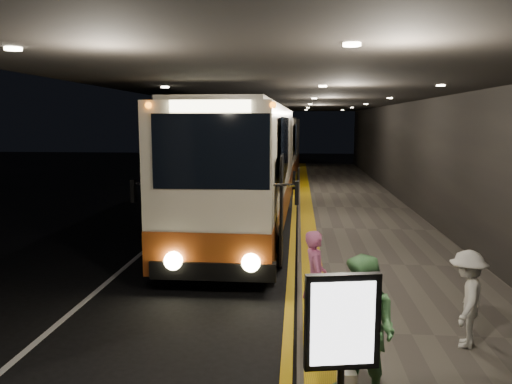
{
  "coord_description": "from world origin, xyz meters",
  "views": [
    {
      "loc": [
        2.49,
        -11.14,
        3.63
      ],
      "look_at": [
        1.35,
        2.33,
        1.7
      ],
      "focal_mm": 35.0,
      "sensor_mm": 36.0,
      "label": 1
    }
  ],
  "objects_px": {
    "coach_third": "(283,143)",
    "passenger_boarding": "(315,278)",
    "coach_second": "(275,151)",
    "stanchion_post": "(313,309)",
    "passenger_waiting_white": "(467,299)",
    "info_sign": "(342,325)",
    "coach_main": "(245,173)",
    "bag_plain": "(347,384)",
    "passenger_waiting_green": "(364,331)"
  },
  "relations": [
    {
      "from": "coach_third",
      "to": "passenger_boarding",
      "type": "xyz_separation_m",
      "value": [
        1.66,
        -35.39,
        -0.71
      ]
    },
    {
      "from": "coach_second",
      "to": "stanchion_post",
      "type": "distance_m",
      "value": 22.61
    },
    {
      "from": "passenger_boarding",
      "to": "passenger_waiting_white",
      "type": "distance_m",
      "value": 2.4
    },
    {
      "from": "info_sign",
      "to": "coach_main",
      "type": "bearing_deg",
      "value": 91.17
    },
    {
      "from": "bag_plain",
      "to": "info_sign",
      "type": "height_order",
      "value": "info_sign"
    },
    {
      "from": "coach_third",
      "to": "info_sign",
      "type": "relative_size",
      "value": 6.2
    },
    {
      "from": "coach_second",
      "to": "bag_plain",
      "type": "height_order",
      "value": "coach_second"
    },
    {
      "from": "info_sign",
      "to": "stanchion_post",
      "type": "relative_size",
      "value": 1.78
    },
    {
      "from": "coach_second",
      "to": "stanchion_post",
      "type": "bearing_deg",
      "value": -83.79
    },
    {
      "from": "coach_main",
      "to": "passenger_boarding",
      "type": "xyz_separation_m",
      "value": [
        2.04,
        -7.83,
        -0.97
      ]
    },
    {
      "from": "passenger_waiting_green",
      "to": "passenger_waiting_white",
      "type": "distance_m",
      "value": 2.52
    },
    {
      "from": "coach_second",
      "to": "stanchion_post",
      "type": "relative_size",
      "value": 11.79
    },
    {
      "from": "passenger_waiting_green",
      "to": "coach_second",
      "type": "bearing_deg",
      "value": 142.2
    },
    {
      "from": "passenger_boarding",
      "to": "passenger_waiting_white",
      "type": "xyz_separation_m",
      "value": [
        2.31,
        -0.64,
        -0.06
      ]
    },
    {
      "from": "coach_second",
      "to": "coach_third",
      "type": "height_order",
      "value": "coach_second"
    },
    {
      "from": "coach_main",
      "to": "passenger_waiting_green",
      "type": "relative_size",
      "value": 6.96
    },
    {
      "from": "coach_third",
      "to": "stanchion_post",
      "type": "distance_m",
      "value": 36.06
    },
    {
      "from": "coach_third",
      "to": "passenger_waiting_white",
      "type": "relative_size",
      "value": 7.38
    },
    {
      "from": "passenger_waiting_green",
      "to": "passenger_waiting_white",
      "type": "xyz_separation_m",
      "value": [
        1.81,
        1.75,
        -0.18
      ]
    },
    {
      "from": "coach_main",
      "to": "passenger_waiting_green",
      "type": "xyz_separation_m",
      "value": [
        2.55,
        -10.22,
        -0.85
      ]
    },
    {
      "from": "coach_main",
      "to": "info_sign",
      "type": "relative_size",
      "value": 7.2
    },
    {
      "from": "passenger_waiting_white",
      "to": "bag_plain",
      "type": "relative_size",
      "value": 5.03
    },
    {
      "from": "bag_plain",
      "to": "info_sign",
      "type": "relative_size",
      "value": 0.17
    },
    {
      "from": "info_sign",
      "to": "stanchion_post",
      "type": "xyz_separation_m",
      "value": [
        -0.25,
        2.29,
        -0.71
      ]
    },
    {
      "from": "coach_main",
      "to": "passenger_waiting_green",
      "type": "distance_m",
      "value": 10.57
    },
    {
      "from": "coach_second",
      "to": "info_sign",
      "type": "bearing_deg",
      "value": -83.6
    },
    {
      "from": "passenger_waiting_white",
      "to": "coach_third",
      "type": "bearing_deg",
      "value": -151.64
    },
    {
      "from": "passenger_boarding",
      "to": "bag_plain",
      "type": "relative_size",
      "value": 5.45
    },
    {
      "from": "coach_main",
      "to": "passenger_waiting_white",
      "type": "relative_size",
      "value": 8.58
    },
    {
      "from": "coach_second",
      "to": "bag_plain",
      "type": "relative_size",
      "value": 39.74
    },
    {
      "from": "passenger_boarding",
      "to": "stanchion_post",
      "type": "distance_m",
      "value": 0.69
    },
    {
      "from": "coach_third",
      "to": "stanchion_post",
      "type": "relative_size",
      "value": 11.01
    },
    {
      "from": "coach_main",
      "to": "stanchion_post",
      "type": "bearing_deg",
      "value": -75.67
    },
    {
      "from": "passenger_boarding",
      "to": "stanchion_post",
      "type": "xyz_separation_m",
      "value": [
        -0.05,
        -0.62,
        -0.31
      ]
    },
    {
      "from": "passenger_boarding",
      "to": "passenger_waiting_white",
      "type": "height_order",
      "value": "passenger_boarding"
    },
    {
      "from": "coach_main",
      "to": "passenger_boarding",
      "type": "relative_size",
      "value": 7.91
    },
    {
      "from": "stanchion_post",
      "to": "bag_plain",
      "type": "bearing_deg",
      "value": -76.42
    },
    {
      "from": "coach_second",
      "to": "passenger_waiting_green",
      "type": "height_order",
      "value": "coach_second"
    },
    {
      "from": "passenger_waiting_green",
      "to": "passenger_waiting_white",
      "type": "bearing_deg",
      "value": 91.19
    },
    {
      "from": "coach_third",
      "to": "bag_plain",
      "type": "height_order",
      "value": "coach_third"
    },
    {
      "from": "passenger_waiting_green",
      "to": "bag_plain",
      "type": "relative_size",
      "value": 6.2
    },
    {
      "from": "coach_second",
      "to": "bag_plain",
      "type": "bearing_deg",
      "value": -83.14
    },
    {
      "from": "coach_second",
      "to": "passenger_boarding",
      "type": "height_order",
      "value": "coach_second"
    },
    {
      "from": "coach_third",
      "to": "coach_main",
      "type": "bearing_deg",
      "value": -91.8
    },
    {
      "from": "bag_plain",
      "to": "passenger_waiting_white",
      "type": "bearing_deg",
      "value": 39.12
    },
    {
      "from": "passenger_boarding",
      "to": "info_sign",
      "type": "xyz_separation_m",
      "value": [
        0.2,
        -2.91,
        0.4
      ]
    },
    {
      "from": "coach_main",
      "to": "coach_second",
      "type": "bearing_deg",
      "value": 89.7
    },
    {
      "from": "bag_plain",
      "to": "stanchion_post",
      "type": "distance_m",
      "value": 1.71
    },
    {
      "from": "bag_plain",
      "to": "stanchion_post",
      "type": "height_order",
      "value": "stanchion_post"
    },
    {
      "from": "coach_main",
      "to": "passenger_waiting_white",
      "type": "bearing_deg",
      "value": -61.72
    }
  ]
}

